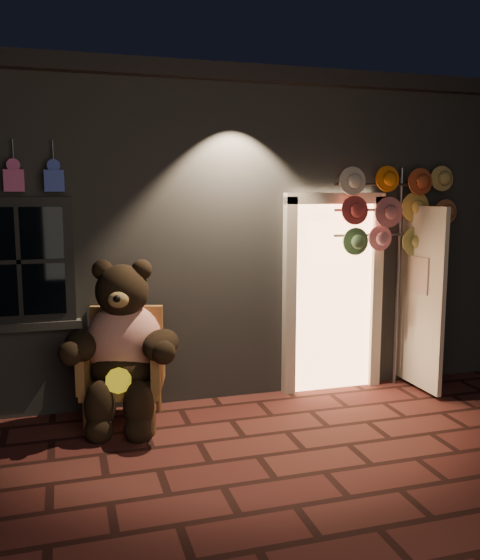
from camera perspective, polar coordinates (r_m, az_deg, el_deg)
name	(u,v)px	position (r m, az deg, el deg)	size (l,w,h in m)	color
ground	(258,456)	(5.18, 1.78, -16.61)	(60.00, 60.00, 0.00)	#542620
shop_building	(171,225)	(8.58, -6.65, 5.30)	(7.30, 5.95, 3.51)	slate
wicker_armchair	(124,366)	(5.87, -11.06, -8.09)	(0.88, 0.83, 1.09)	olive
teddy_bear	(123,346)	(5.67, -11.21, -6.28)	(1.13, 1.00, 1.60)	red
hat_rack	(396,210)	(6.71, 14.77, 6.54)	(1.45, 0.22, 2.48)	#59595E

